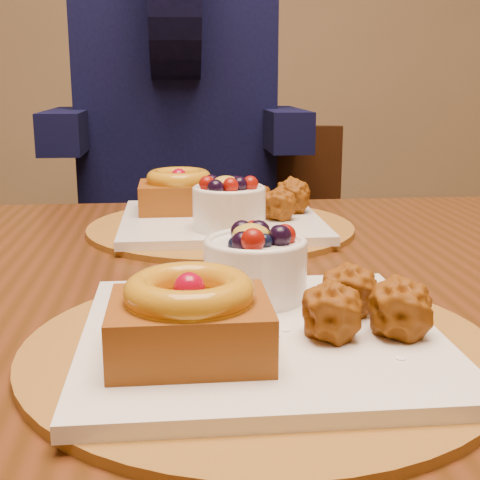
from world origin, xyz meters
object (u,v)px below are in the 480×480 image
place_setting_near (256,319)px  chair_far (252,291)px  place_setting_far (219,212)px  diner (175,66)px  dining_table (235,338)px

place_setting_near → chair_far: 1.05m
place_setting_far → diner: bearing=94.2°
dining_table → place_setting_far: place_setting_far is taller
chair_far → place_setting_far: bearing=-89.8°
dining_table → place_setting_near: bearing=-90.8°
place_setting_far → chair_far: 0.66m
dining_table → place_setting_near: place_setting_near is taller
place_setting_far → diner: (-0.05, 0.72, 0.21)m
place_setting_near → diner: (-0.05, 1.15, 0.21)m
dining_table → diner: (-0.06, 0.94, 0.32)m
place_setting_far → chair_far: chair_far is taller
chair_far → diner: 0.57m
place_setting_near → diner: size_ratio=0.41×
place_setting_near → chair_far: bearing=83.4°
dining_table → diner: diner is taller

